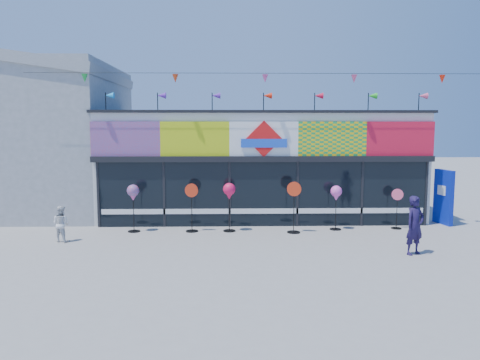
{
  "coord_description": "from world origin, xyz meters",
  "views": [
    {
      "loc": [
        -1.24,
        -12.9,
        3.54
      ],
      "look_at": [
        -0.87,
        2.0,
        1.82
      ],
      "focal_mm": 35.0,
      "sensor_mm": 36.0,
      "label": 1
    }
  ],
  "objects_px": {
    "spinner_5": "(397,208)",
    "adult_man": "(415,225)",
    "blue_sign": "(443,197)",
    "spinner_2": "(229,193)",
    "spinner_1": "(192,206)",
    "spinner_4": "(336,194)",
    "spinner_3": "(294,206)",
    "child": "(61,224)",
    "spinner_0": "(133,194)"
  },
  "relations": [
    {
      "from": "spinner_4",
      "to": "adult_man",
      "type": "height_order",
      "value": "adult_man"
    },
    {
      "from": "spinner_3",
      "to": "spinner_0",
      "type": "bearing_deg",
      "value": 177.09
    },
    {
      "from": "adult_man",
      "to": "child",
      "type": "bearing_deg",
      "value": 144.86
    },
    {
      "from": "spinner_2",
      "to": "adult_man",
      "type": "xyz_separation_m",
      "value": [
        5.12,
        -3.0,
        -0.5
      ]
    },
    {
      "from": "spinner_0",
      "to": "spinner_5",
      "type": "bearing_deg",
      "value": 1.64
    },
    {
      "from": "spinner_1",
      "to": "blue_sign",
      "type": "bearing_deg",
      "value": 6.47
    },
    {
      "from": "blue_sign",
      "to": "child",
      "type": "distance_m",
      "value": 13.15
    },
    {
      "from": "spinner_2",
      "to": "child",
      "type": "distance_m",
      "value": 5.39
    },
    {
      "from": "spinner_2",
      "to": "spinner_4",
      "type": "distance_m",
      "value": 3.66
    },
    {
      "from": "blue_sign",
      "to": "spinner_1",
      "type": "bearing_deg",
      "value": 176.13
    },
    {
      "from": "spinner_2",
      "to": "adult_man",
      "type": "height_order",
      "value": "spinner_2"
    },
    {
      "from": "spinner_5",
      "to": "spinner_0",
      "type": "bearing_deg",
      "value": -178.36
    },
    {
      "from": "spinner_4",
      "to": "spinner_0",
      "type": "bearing_deg",
      "value": -178.74
    },
    {
      "from": "spinner_0",
      "to": "spinner_4",
      "type": "bearing_deg",
      "value": 1.26
    },
    {
      "from": "spinner_2",
      "to": "spinner_4",
      "type": "xyz_separation_m",
      "value": [
        3.65,
        0.16,
        -0.1
      ]
    },
    {
      "from": "spinner_0",
      "to": "child",
      "type": "xyz_separation_m",
      "value": [
        -1.96,
        -1.3,
        -0.73
      ]
    },
    {
      "from": "spinner_0",
      "to": "spinner_5",
      "type": "height_order",
      "value": "spinner_0"
    },
    {
      "from": "blue_sign",
      "to": "spinner_2",
      "type": "xyz_separation_m",
      "value": [
        -7.76,
        -1.01,
        0.33
      ]
    },
    {
      "from": "spinner_5",
      "to": "child",
      "type": "distance_m",
      "value": 11.09
    },
    {
      "from": "spinner_0",
      "to": "child",
      "type": "bearing_deg",
      "value": -146.46
    },
    {
      "from": "blue_sign",
      "to": "spinner_5",
      "type": "xyz_separation_m",
      "value": [
        -1.96,
        -0.75,
        -0.26
      ]
    },
    {
      "from": "spinner_4",
      "to": "spinner_1",
      "type": "bearing_deg",
      "value": -178.03
    },
    {
      "from": "spinner_5",
      "to": "spinner_1",
      "type": "bearing_deg",
      "value": -177.77
    },
    {
      "from": "spinner_3",
      "to": "child",
      "type": "bearing_deg",
      "value": -172.01
    },
    {
      "from": "spinner_3",
      "to": "spinner_5",
      "type": "relative_size",
      "value": 1.23
    },
    {
      "from": "spinner_1",
      "to": "spinner_3",
      "type": "distance_m",
      "value": 3.42
    },
    {
      "from": "spinner_1",
      "to": "spinner_5",
      "type": "xyz_separation_m",
      "value": [
        7.06,
        0.28,
        -0.13
      ]
    },
    {
      "from": "spinner_0",
      "to": "spinner_3",
      "type": "xyz_separation_m",
      "value": [
        5.36,
        -0.27,
        -0.38
      ]
    },
    {
      "from": "blue_sign",
      "to": "adult_man",
      "type": "height_order",
      "value": "blue_sign"
    },
    {
      "from": "blue_sign",
      "to": "child",
      "type": "relative_size",
      "value": 1.77
    },
    {
      "from": "blue_sign",
      "to": "spinner_3",
      "type": "height_order",
      "value": "blue_sign"
    },
    {
      "from": "blue_sign",
      "to": "child",
      "type": "xyz_separation_m",
      "value": [
        -12.94,
        -2.31,
        -0.44
      ]
    },
    {
      "from": "spinner_1",
      "to": "spinner_5",
      "type": "distance_m",
      "value": 7.07
    },
    {
      "from": "spinner_5",
      "to": "blue_sign",
      "type": "bearing_deg",
      "value": 20.87
    },
    {
      "from": "spinner_2",
      "to": "spinner_5",
      "type": "relative_size",
      "value": 1.18
    },
    {
      "from": "spinner_3",
      "to": "adult_man",
      "type": "bearing_deg",
      "value": -42.67
    },
    {
      "from": "spinner_2",
      "to": "spinner_4",
      "type": "bearing_deg",
      "value": 2.44
    },
    {
      "from": "blue_sign",
      "to": "spinner_1",
      "type": "xyz_separation_m",
      "value": [
        -9.02,
        -1.02,
        -0.13
      ]
    },
    {
      "from": "spinner_2",
      "to": "child",
      "type": "xyz_separation_m",
      "value": [
        -5.18,
        -1.3,
        -0.76
      ]
    },
    {
      "from": "blue_sign",
      "to": "spinner_4",
      "type": "distance_m",
      "value": 4.2
    },
    {
      "from": "spinner_1",
      "to": "spinner_3",
      "type": "bearing_deg",
      "value": -4.26
    },
    {
      "from": "spinner_5",
      "to": "adult_man",
      "type": "bearing_deg",
      "value": -101.84
    },
    {
      "from": "spinner_4",
      "to": "adult_man",
      "type": "xyz_separation_m",
      "value": [
        1.47,
        -3.16,
        -0.4
      ]
    },
    {
      "from": "spinner_1",
      "to": "spinner_2",
      "type": "bearing_deg",
      "value": 0.6
    },
    {
      "from": "spinner_2",
      "to": "adult_man",
      "type": "relative_size",
      "value": 1.01
    },
    {
      "from": "spinner_0",
      "to": "spinner_2",
      "type": "distance_m",
      "value": 3.21
    },
    {
      "from": "blue_sign",
      "to": "spinner_5",
      "type": "height_order",
      "value": "blue_sign"
    },
    {
      "from": "blue_sign",
      "to": "adult_man",
      "type": "xyz_separation_m",
      "value": [
        -2.65,
        -4.01,
        -0.18
      ]
    },
    {
      "from": "spinner_0",
      "to": "spinner_4",
      "type": "relative_size",
      "value": 1.05
    },
    {
      "from": "blue_sign",
      "to": "spinner_3",
      "type": "bearing_deg",
      "value": -177.53
    }
  ]
}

